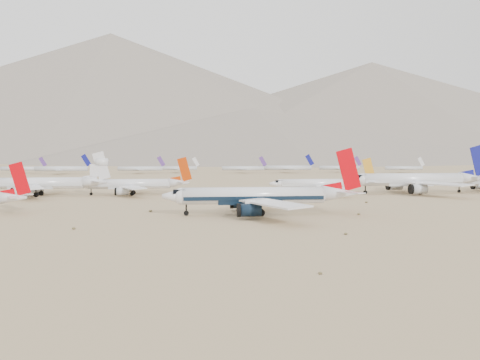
% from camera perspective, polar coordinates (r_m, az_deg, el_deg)
% --- Properties ---
extents(ground, '(7000.00, 7000.00, 0.00)m').
position_cam_1_polar(ground, '(118.71, 3.44, -4.53)').
color(ground, '#957C57').
rests_on(ground, ground).
extents(main_airliner, '(50.15, 48.98, 17.70)m').
position_cam_1_polar(main_airliner, '(123.06, 2.71, -1.98)').
color(main_airliner, white).
rests_on(main_airliner, ground).
extents(row2_navy_widebody, '(56.21, 54.97, 20.00)m').
position_cam_1_polar(row2_navy_widebody, '(203.82, 20.85, 0.00)').
color(row2_navy_widebody, white).
rests_on(row2_navy_widebody, ground).
extents(row2_gold_tail, '(41.38, 40.47, 14.73)m').
position_cam_1_polar(row2_gold_tail, '(190.52, 10.00, -0.48)').
color(row2_gold_tail, white).
rests_on(row2_gold_tail, ground).
extents(row2_orange_tail, '(42.13, 41.21, 15.03)m').
position_cam_1_polar(row2_orange_tail, '(188.72, -12.77, -0.52)').
color(row2_orange_tail, white).
rests_on(row2_orange_tail, ground).
extents(row2_white_trijet, '(48.87, 47.76, 17.32)m').
position_cam_1_polar(row2_white_trijet, '(193.76, -23.01, -0.36)').
color(row2_white_trijet, white).
rests_on(row2_white_trijet, ground).
extents(distant_storage_row, '(470.87, 58.42, 14.61)m').
position_cam_1_polar(distant_storage_row, '(413.53, -8.49, 1.41)').
color(distant_storage_row, silver).
rests_on(distant_storage_row, ground).
extents(mountain_range, '(7354.00, 3024.00, 470.00)m').
position_cam_1_polar(mountain_range, '(1774.88, -3.56, 8.65)').
color(mountain_range, slate).
rests_on(mountain_range, ground).
extents(foothills, '(4637.50, 1395.00, 155.00)m').
position_cam_1_polar(foothills, '(1334.28, 17.80, 5.07)').
color(foothills, slate).
rests_on(foothills, ground).
extents(desert_scrub, '(247.37, 121.67, 0.63)m').
position_cam_1_polar(desert_scrub, '(91.20, -0.59, -6.64)').
color(desert_scrub, brown).
rests_on(desert_scrub, ground).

